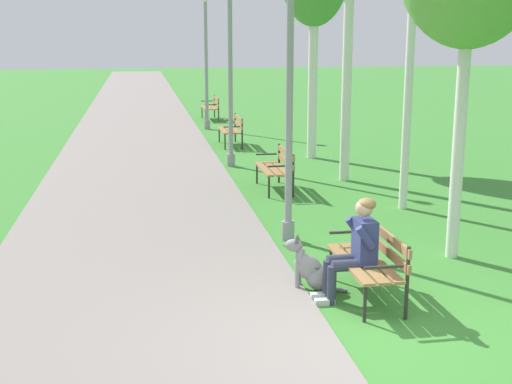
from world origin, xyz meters
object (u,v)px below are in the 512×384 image
dog_grey (312,270)px  lamp_post_near (290,83)px  park_bench_furthest (212,106)px  person_seated_on_near_bench (356,245)px  lamp_post_mid (230,63)px  park_bench_mid (277,165)px  park_bench_far (232,128)px  park_bench_near (371,257)px  lamp_post_far (206,60)px

dog_grey → lamp_post_near: bearing=85.7°
park_bench_furthest → person_seated_on_near_bench: bearing=-90.7°
lamp_post_mid → person_seated_on_near_bench: bearing=-87.9°
park_bench_mid → park_bench_far: size_ratio=1.00×
person_seated_on_near_bench → park_bench_far: bearing=89.3°
park_bench_near → lamp_post_near: size_ratio=0.32×
lamp_post_near → lamp_post_mid: lamp_post_mid is taller
lamp_post_mid → park_bench_far: bearing=81.6°
park_bench_near → dog_grey: size_ratio=1.90×
lamp_post_near → lamp_post_mid: bearing=90.5°
park_bench_near → park_bench_furthest: bearing=90.0°
park_bench_far → lamp_post_far: 4.05m
park_bench_furthest → lamp_post_far: size_ratio=0.34×
person_seated_on_near_bench → lamp_post_far: 15.58m
lamp_post_far → park_bench_near: bearing=-88.4°
lamp_post_far → lamp_post_mid: bearing=-90.8°
park_bench_far → lamp_post_mid: (-0.46, -3.12, 1.94)m
park_bench_furthest → lamp_post_mid: size_ratio=0.32×
park_bench_mid → park_bench_furthest: (-0.05, 12.13, 0.00)m
park_bench_near → person_seated_on_near_bench: 0.27m
park_bench_furthest → person_seated_on_near_bench: person_seated_on_near_bench is taller
park_bench_near → park_bench_mid: same height
lamp_post_near → person_seated_on_near_bench: bearing=-84.2°
park_bench_far → park_bench_furthest: bearing=89.4°
park_bench_furthest → lamp_post_far: (-0.44, -2.64, 1.79)m
dog_grey → lamp_post_far: 15.23m
park_bench_mid → lamp_post_mid: bearing=101.8°
park_bench_far → lamp_post_near: 9.54m
person_seated_on_near_bench → lamp_post_far: size_ratio=0.28×
park_bench_far → lamp_post_far: bearing=95.8°
lamp_post_far → lamp_post_near: bearing=-90.2°
person_seated_on_near_bench → dog_grey: bearing=136.4°
dog_grey → park_bench_far: bearing=87.2°
park_bench_near → lamp_post_far: 15.57m
lamp_post_mid → lamp_post_far: 6.73m
park_bench_far → lamp_post_far: size_ratio=0.34×
park_bench_near → park_bench_far: size_ratio=1.00×
dog_grey → lamp_post_near: (0.16, 2.14, 2.15)m
park_bench_near → lamp_post_far: size_ratio=0.34×
park_bench_mid → park_bench_far: same height
dog_grey → lamp_post_near: 3.04m
lamp_post_near → lamp_post_far: 12.95m
lamp_post_near → lamp_post_far: (0.04, 12.95, -0.11)m
park_bench_mid → park_bench_far: 5.88m
park_bench_near → lamp_post_mid: lamp_post_mid is taller
dog_grey → lamp_post_far: lamp_post_far is taller
park_bench_furthest → dog_grey: bearing=-92.0°
dog_grey → lamp_post_mid: size_ratio=0.17×
park_bench_far → dog_grey: size_ratio=1.90×
person_seated_on_near_bench → park_bench_furthest: bearing=89.3°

